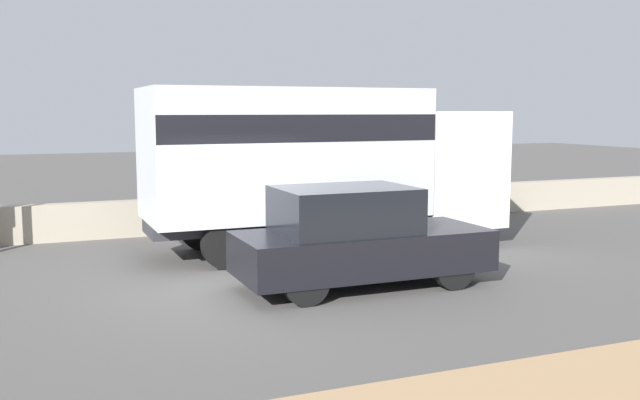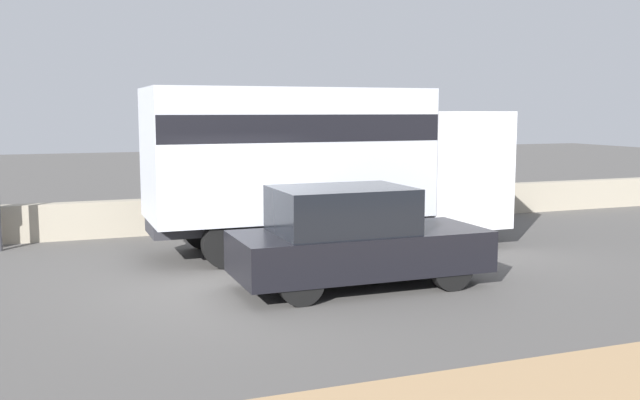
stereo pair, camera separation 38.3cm
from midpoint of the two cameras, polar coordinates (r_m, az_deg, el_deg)
ground_plane at (r=11.69m, az=-3.50°, el=-7.16°), size 80.00×80.00×0.00m
stone_wall_backdrop at (r=17.23m, az=-9.35°, el=-1.16°), size 60.00×0.35×0.83m
box_truck at (r=14.66m, az=1.00°, el=3.48°), size 7.46×2.36×3.32m
car_hatchback at (r=11.65m, az=3.69°, el=-3.10°), size 4.15×1.71×1.67m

